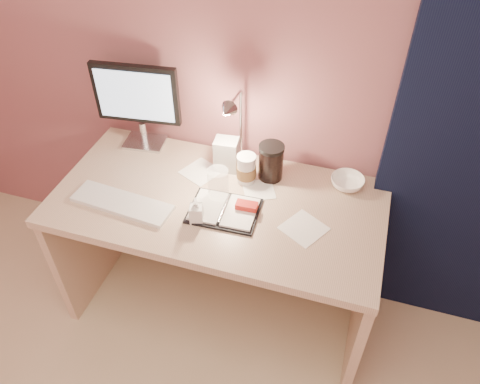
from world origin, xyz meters
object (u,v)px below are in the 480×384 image
(planner, at_px, (226,210))
(lotion_bottle, at_px, (196,210))
(desk_lamp, at_px, (235,127))
(keyboard, at_px, (122,203))
(product_box, at_px, (227,155))
(bowl, at_px, (347,182))
(dark_jar, at_px, (271,163))
(monitor, at_px, (138,99))
(coffee_cup, at_px, (246,170))
(desk, at_px, (224,225))
(clear_cup, at_px, (218,185))

(planner, distance_m, lotion_bottle, 0.14)
(lotion_bottle, height_order, desk_lamp, desk_lamp)
(keyboard, bearing_deg, product_box, 51.41)
(bowl, xyz_separation_m, dark_jar, (-0.34, -0.04, 0.05))
(monitor, distance_m, lotion_bottle, 0.63)
(coffee_cup, relative_size, bowl, 0.95)
(coffee_cup, relative_size, desk_lamp, 0.36)
(coffee_cup, bearing_deg, planner, -96.26)
(dark_jar, bearing_deg, monitor, 174.55)
(desk, relative_size, clear_cup, 9.19)
(planner, height_order, bowl, same)
(monitor, bearing_deg, desk_lamp, -14.56)
(monitor, height_order, bowl, monitor)
(desk, bearing_deg, dark_jar, 38.74)
(clear_cup, distance_m, dark_jar, 0.27)
(lotion_bottle, distance_m, desk_lamp, 0.40)
(keyboard, distance_m, planner, 0.44)
(lotion_bottle, bearing_deg, desk_lamp, 81.45)
(clear_cup, bearing_deg, desk, 92.39)
(desk, height_order, monitor, monitor)
(monitor, xyz_separation_m, bowl, (0.98, -0.02, -0.23))
(desk, bearing_deg, product_box, 101.85)
(planner, height_order, coffee_cup, coffee_cup)
(coffee_cup, relative_size, clear_cup, 0.90)
(bowl, bearing_deg, desk_lamp, -175.13)
(monitor, height_order, clear_cup, monitor)
(planner, xyz_separation_m, bowl, (0.45, 0.31, 0.01))
(keyboard, relative_size, coffee_cup, 3.14)
(clear_cup, relative_size, product_box, 0.98)
(keyboard, bearing_deg, monitor, 108.24)
(bowl, distance_m, desk_lamp, 0.54)
(planner, relative_size, desk_lamp, 0.77)
(keyboard, height_order, dark_jar, dark_jar)
(monitor, xyz_separation_m, coffee_cup, (0.55, -0.12, -0.18))
(keyboard, xyz_separation_m, bowl, (0.88, 0.40, 0.01))
(keyboard, distance_m, lotion_bottle, 0.34)
(dark_jar, distance_m, desk_lamp, 0.23)
(bowl, height_order, product_box, product_box)
(bowl, bearing_deg, dark_jar, -173.60)
(desk_lamp, bearing_deg, product_box, 177.50)
(coffee_cup, distance_m, dark_jar, 0.11)
(planner, distance_m, product_box, 0.29)
(coffee_cup, distance_m, desk_lamp, 0.19)
(product_box, bearing_deg, lotion_bottle, -97.36)
(desk, height_order, dark_jar, dark_jar)
(keyboard, height_order, product_box, product_box)
(clear_cup, bearing_deg, dark_jar, 49.81)
(dark_jar, bearing_deg, keyboard, -146.53)
(planner, xyz_separation_m, product_box, (-0.09, 0.27, 0.07))
(dark_jar, bearing_deg, desk, -141.26)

